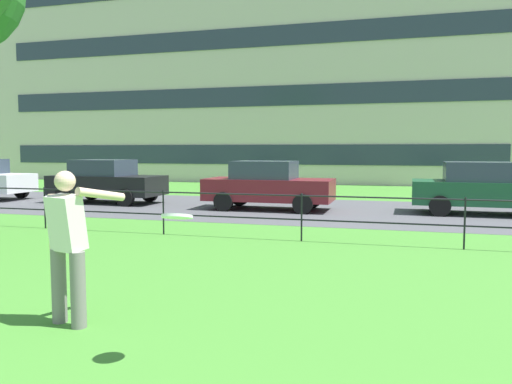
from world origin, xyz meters
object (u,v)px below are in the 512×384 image
(car_maroon_left, at_px, (268,185))
(apartment_building_background, at_px, (258,53))
(car_dark_green_center, at_px, (483,188))
(frisbee, at_px, (177,216))
(person_thrower, at_px, (68,242))
(car_black_right, at_px, (106,181))

(car_maroon_left, xyz_separation_m, apartment_building_background, (-5.24, 17.48, 7.54))
(car_dark_green_center, xyz_separation_m, apartment_building_background, (-11.57, 16.96, 7.54))
(frisbee, distance_m, car_maroon_left, 11.59)
(person_thrower, bearing_deg, car_black_right, 120.79)
(frisbee, bearing_deg, car_black_right, 124.90)
(apartment_building_background, bearing_deg, person_thrower, -78.39)
(person_thrower, distance_m, car_maroon_left, 10.75)
(car_dark_green_center, bearing_deg, car_maroon_left, -175.27)
(car_black_right, relative_size, car_maroon_left, 1.01)
(car_dark_green_center, relative_size, apartment_building_background, 0.12)
(person_thrower, xyz_separation_m, frisbee, (1.58, -0.65, 0.42))
(person_thrower, bearing_deg, car_maroon_left, 93.00)
(car_maroon_left, height_order, apartment_building_background, apartment_building_background)
(frisbee, relative_size, car_black_right, 0.08)
(car_black_right, bearing_deg, apartment_building_background, 87.27)
(person_thrower, distance_m, car_black_right, 12.92)
(car_dark_green_center, height_order, apartment_building_background, apartment_building_background)
(person_thrower, xyz_separation_m, car_black_right, (-6.61, 11.10, -0.12))
(frisbee, distance_m, car_dark_green_center, 12.63)
(car_dark_green_center, bearing_deg, car_black_right, -179.29)
(person_thrower, distance_m, frisbee, 1.76)
(car_maroon_left, bearing_deg, car_dark_green_center, 4.73)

